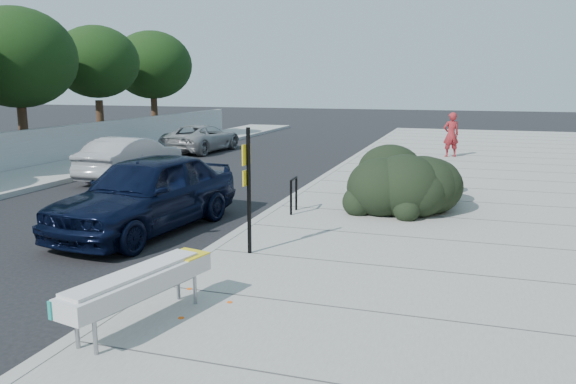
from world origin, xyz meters
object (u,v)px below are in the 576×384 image
sign_post (248,182)px  pedestrian (451,135)px  suv_silver (202,138)px  bench (140,283)px  bike_rack (294,192)px  sedan_navy (147,193)px  wagon_silver (131,158)px

sign_post → pedestrian: bearing=87.9°
sign_post → suv_silver: size_ratio=0.50×
bench → bike_rack: bike_rack is taller
sedan_navy → suv_silver: sedan_navy is taller
bike_rack → sedan_navy: 3.45m
bench → bike_rack: bearing=102.7°
sedan_navy → wagon_silver: size_ratio=1.15×
bench → bike_rack: 6.71m
wagon_silver → pedestrian: 13.07m
bike_rack → wagon_silver: 7.92m
sign_post → pedestrian: (3.07, 15.31, -0.39)m
bike_rack → sedan_navy: size_ratio=0.17×
sign_post → bike_rack: bearing=102.4°
sign_post → wagon_silver: sign_post is taller
sign_post → sedan_navy: size_ratio=0.46×
bench → sedan_navy: 5.40m
sign_post → suv_silver: (-8.29, 14.88, -0.83)m
sign_post → sedan_navy: bearing=165.0°
wagon_silver → bench: bearing=124.8°
sign_post → bench: bearing=-84.0°
sign_post → sedan_navy: (-2.94, 1.33, -0.62)m
suv_silver → sedan_navy: bearing=115.3°
pedestrian → bench: bearing=57.1°
sign_post → wagon_silver: 10.16m
sedan_navy → wagon_silver: (-4.21, 5.85, -0.14)m
suv_silver → bench: bearing=117.8°
bench → wagon_silver: (-6.96, 10.49, 0.01)m
suv_silver → pedestrian: size_ratio=2.49×
sedan_navy → suv_silver: (-5.34, 13.55, -0.21)m
sign_post → pedestrian: size_ratio=1.24×
bike_rack → suv_silver: 14.05m
sedan_navy → wagon_silver: 7.21m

